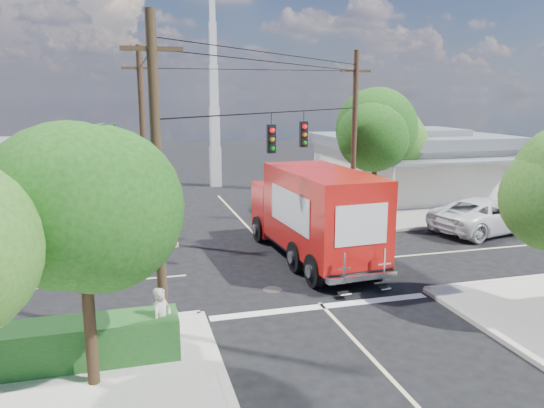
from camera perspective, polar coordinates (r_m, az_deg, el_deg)
name	(u,v)px	position (r m, az deg, el deg)	size (l,w,h in m)	color
ground	(285,267)	(21.66, 1.42, -6.74)	(120.00, 120.00, 0.00)	black
sidewalk_ne	(396,201)	(35.54, 13.22, 0.36)	(14.12, 14.12, 0.14)	#A49F94
sidewalk_nw	(37,221)	(31.67, -23.95, -1.71)	(14.12, 14.12, 0.14)	#A49F94
road_markings	(296,278)	(20.33, 2.63, -7.99)	(32.00, 32.00, 0.01)	beige
building_ne	(412,164)	(36.91, 14.80, 4.23)	(11.80, 10.20, 4.50)	silver
building_nw	(16,179)	(33.02, -25.79, 2.45)	(10.80, 10.20, 4.30)	beige
radio_tower	(214,111)	(40.21, -6.23, 9.88)	(0.80, 0.80, 17.00)	silver
tree_sw_front	(82,210)	(12.42, -19.78, -0.66)	(3.88, 3.78, 6.03)	#422D1C
tree_ne_front	(376,134)	(29.60, 11.17, 7.42)	(4.21, 4.14, 6.66)	#422D1C
tree_ne_back	(399,140)	(32.79, 13.51, 6.70)	(3.77, 3.66, 5.82)	#422D1C
palm_nw_front	(93,133)	(27.27, -18.74, 7.27)	(3.01, 3.08, 5.59)	#422D1C
palm_nw_back	(53,139)	(28.96, -22.51, 6.49)	(3.01, 3.08, 5.19)	#422D1C
utility_poles	(237,149)	(21.83, -3.75, 5.95)	(12.00, 10.68, 9.00)	#473321
picket_fence	(65,331)	(15.46, -21.38, -12.64)	(5.94, 0.06, 1.00)	silver
hedge_sw	(53,345)	(14.76, -22.49, -13.88)	(6.20, 1.20, 1.10)	#174718
vending_boxes	(366,210)	(29.37, 10.10, -0.61)	(1.90, 0.50, 1.10)	#B52621
delivery_truck	(314,214)	(22.15, 4.51, -1.05)	(3.43, 9.17, 3.90)	black
parked_car	(488,215)	(28.91, 22.20, -1.13)	(2.90, 6.28, 1.74)	silver
pedestrian	(162,322)	(14.38, -11.74, -12.28)	(0.67, 0.44, 1.83)	beige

